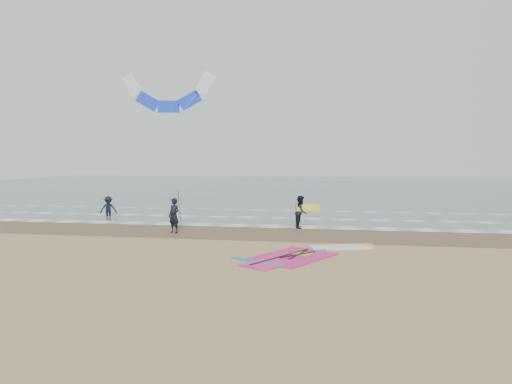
% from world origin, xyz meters
% --- Properties ---
extents(ground, '(120.00, 120.00, 0.00)m').
position_xyz_m(ground, '(0.00, 0.00, 0.00)').
color(ground, tan).
rests_on(ground, ground).
extents(sea_water, '(120.00, 80.00, 0.02)m').
position_xyz_m(sea_water, '(0.00, 48.00, 0.01)').
color(sea_water, '#47605E').
rests_on(sea_water, ground).
extents(wet_sand_band, '(120.00, 5.00, 0.01)m').
position_xyz_m(wet_sand_band, '(0.00, 6.00, 0.00)').
color(wet_sand_band, brown).
rests_on(wet_sand_band, ground).
extents(foam_waterline, '(120.00, 9.15, 0.02)m').
position_xyz_m(foam_waterline, '(0.00, 10.44, 0.03)').
color(foam_waterline, white).
rests_on(foam_waterline, ground).
extents(windsurf_rig, '(5.63, 5.33, 0.14)m').
position_xyz_m(windsurf_rig, '(2.44, 0.80, 0.04)').
color(windsurf_rig, white).
rests_on(windsurf_rig, ground).
extents(person_standing, '(0.79, 0.67, 1.82)m').
position_xyz_m(person_standing, '(-4.69, 5.13, 0.91)').
color(person_standing, black).
rests_on(person_standing, ground).
extents(person_walking, '(0.77, 0.94, 1.82)m').
position_xyz_m(person_walking, '(1.67, 7.96, 0.91)').
color(person_walking, black).
rests_on(person_walking, ground).
extents(person_wading, '(1.27, 1.10, 1.71)m').
position_xyz_m(person_wading, '(-11.52, 11.15, 0.86)').
color(person_wading, black).
rests_on(person_wading, ground).
extents(held_pole, '(0.17, 0.86, 1.82)m').
position_xyz_m(held_pole, '(-4.39, 5.13, 1.34)').
color(held_pole, black).
rests_on(held_pole, ground).
extents(carried_kiteboard, '(1.30, 0.51, 0.39)m').
position_xyz_m(carried_kiteboard, '(2.07, 7.86, 1.16)').
color(carried_kiteboard, yellow).
rests_on(carried_kiteboard, ground).
extents(surf_kite, '(6.89, 2.63, 8.80)m').
position_xyz_m(surf_kite, '(-8.05, 13.48, 8.29)').
color(surf_kite, white).
rests_on(surf_kite, ground).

